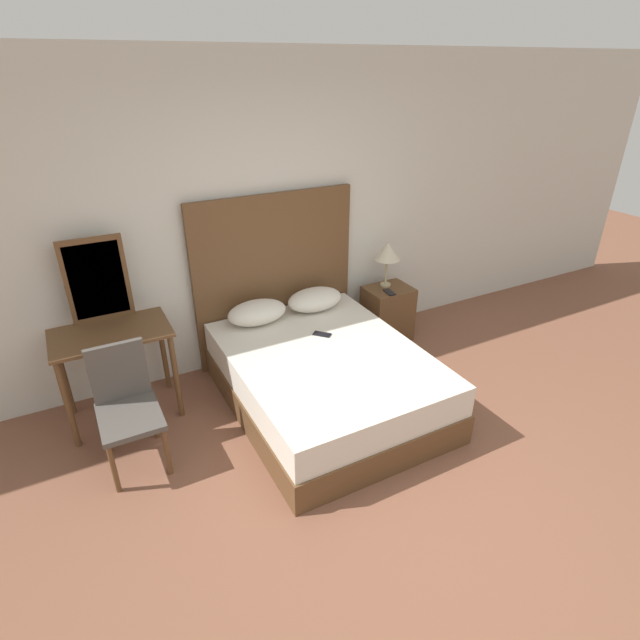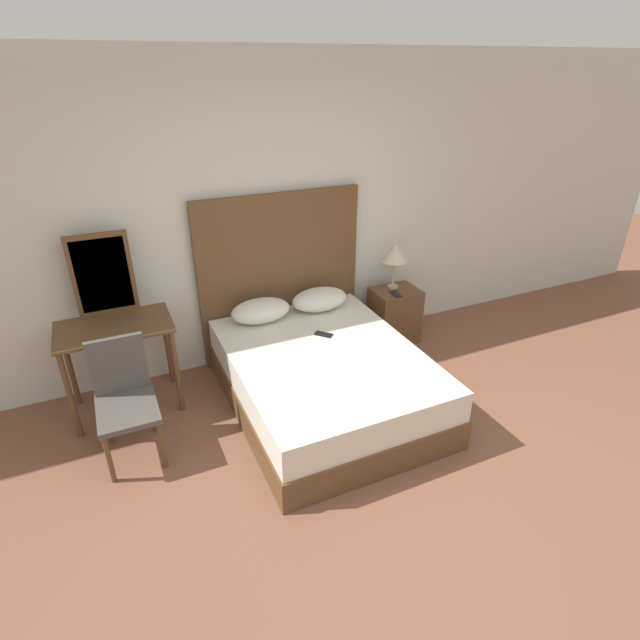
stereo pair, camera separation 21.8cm
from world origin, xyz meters
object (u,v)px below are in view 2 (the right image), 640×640
(phone_on_bed, at_px, (324,334))
(bed, at_px, (325,379))
(phone_on_nightstand, at_px, (396,294))
(vanity_desk, at_px, (117,341))
(table_lamp, at_px, (395,253))
(nightstand, at_px, (394,315))
(chair, at_px, (124,394))

(phone_on_bed, bearing_deg, bed, -112.64)
(phone_on_nightstand, bearing_deg, phone_on_bed, -159.66)
(phone_on_bed, relative_size, phone_on_nightstand, 1.01)
(vanity_desk, bearing_deg, phone_on_bed, -13.15)
(bed, relative_size, table_lamp, 4.22)
(table_lamp, relative_size, vanity_desk, 0.52)
(bed, bearing_deg, vanity_desk, 156.63)
(phone_on_bed, relative_size, nightstand, 0.28)
(vanity_desk, bearing_deg, chair, -92.00)
(bed, height_order, nightstand, nightstand)
(table_lamp, bearing_deg, chair, -165.74)
(phone_on_bed, bearing_deg, phone_on_nightstand, 20.34)
(bed, distance_m, chair, 1.54)
(phone_on_nightstand, xyz_separation_m, chair, (-2.56, -0.50, -0.08))
(nightstand, relative_size, vanity_desk, 0.65)
(table_lamp, distance_m, chair, 2.75)
(phone_on_nightstand, bearing_deg, vanity_desk, 179.33)
(phone_on_nightstand, relative_size, chair, 0.18)
(nightstand, bearing_deg, phone_on_nightstand, -123.47)
(chair, bearing_deg, bed, -4.25)
(bed, bearing_deg, table_lamp, 35.02)
(nightstand, height_order, table_lamp, table_lamp)
(phone_on_bed, height_order, chair, chair)
(bed, bearing_deg, chair, 175.75)
(phone_on_nightstand, bearing_deg, chair, -168.87)
(nightstand, bearing_deg, chair, -167.21)
(phone_on_bed, distance_m, nightstand, 1.11)
(table_lamp, relative_size, chair, 0.52)
(bed, xyz_separation_m, vanity_desk, (-1.50, 0.65, 0.38))
(phone_on_bed, xyz_separation_m, table_lamp, (1.00, 0.51, 0.41))
(vanity_desk, bearing_deg, bed, -23.37)
(nightstand, height_order, phone_on_nightstand, phone_on_nightstand)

